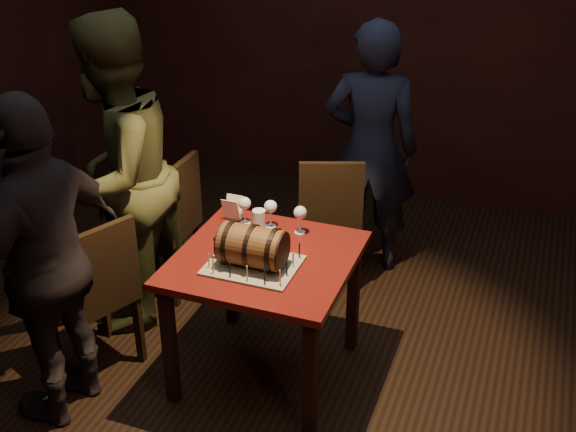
{
  "coord_description": "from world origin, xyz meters",
  "views": [
    {
      "loc": [
        1.15,
        -3.01,
        2.64
      ],
      "look_at": [
        0.01,
        0.05,
        0.95
      ],
      "focal_mm": 45.0,
      "sensor_mm": 36.0,
      "label": 1
    }
  ],
  "objects": [
    {
      "name": "wine_glass_mid",
      "position": [
        -0.17,
        0.26,
        0.87
      ],
      "size": [
        0.07,
        0.07,
        0.16
      ],
      "color": "silver",
      "rests_on": "pub_table"
    },
    {
      "name": "chair_left_front",
      "position": [
        -0.94,
        -0.33,
        0.52
      ],
      "size": [
        0.52,
        0.52,
        0.93
      ],
      "color": "black",
      "rests_on": "ground"
    },
    {
      "name": "chair_back",
      "position": [
        -0.04,
        0.93,
        0.52
      ],
      "size": [
        0.51,
        0.51,
        0.93
      ],
      "color": "black",
      "rests_on": "ground"
    },
    {
      "name": "birthday_candles",
      "position": [
        -0.1,
        -0.16,
        0.8
      ],
      "size": [
        0.4,
        0.3,
        0.09
      ],
      "color": "#E9D38B",
      "rests_on": "cake_board"
    },
    {
      "name": "menu_card",
      "position": [
        -0.41,
        0.27,
        0.81
      ],
      "size": [
        0.1,
        0.05,
        0.13
      ],
      "primitive_type": null,
      "color": "white",
      "rests_on": "pub_table"
    },
    {
      "name": "pint_of_ale",
      "position": [
        -0.2,
        0.15,
        0.82
      ],
      "size": [
        0.07,
        0.07,
        0.15
      ],
      "color": "silver",
      "rests_on": "pub_table"
    },
    {
      "name": "wine_glass_left",
      "position": [
        -0.32,
        0.25,
        0.87
      ],
      "size": [
        0.07,
        0.07,
        0.16
      ],
      "color": "silver",
      "rests_on": "pub_table"
    },
    {
      "name": "wine_glass_right",
      "position": [
        0.0,
        0.25,
        0.87
      ],
      "size": [
        0.07,
        0.07,
        0.16
      ],
      "color": "silver",
      "rests_on": "pub_table"
    },
    {
      "name": "person_back",
      "position": [
        0.12,
        1.3,
        0.86
      ],
      "size": [
        0.68,
        0.51,
        1.71
      ],
      "primitive_type": "imported",
      "rotation": [
        0.0,
        0.0,
        3.31
      ],
      "color": "black",
      "rests_on": "ground"
    },
    {
      "name": "person_left_rear",
      "position": [
        -1.1,
        0.18,
        0.94
      ],
      "size": [
        0.78,
        0.96,
        1.88
      ],
      "primitive_type": "imported",
      "rotation": [
        0.0,
        0.0,
        -1.65
      ],
      "color": "#414221",
      "rests_on": "ground"
    },
    {
      "name": "person_left_front",
      "position": [
        -0.96,
        -0.65,
        0.85
      ],
      "size": [
        0.5,
        1.03,
        1.71
      ],
      "primitive_type": "imported",
      "rotation": [
        0.0,
        0.0,
        -1.65
      ],
      "color": "black",
      "rests_on": "ground"
    },
    {
      "name": "room_shell",
      "position": [
        0.0,
        0.0,
        1.4
      ],
      "size": [
        5.04,
        5.04,
        2.8
      ],
      "color": "black",
      "rests_on": "ground"
    },
    {
      "name": "barrel_cake",
      "position": [
        -0.1,
        -0.16,
        0.87
      ],
      "size": [
        0.38,
        0.22,
        0.22
      ],
      "color": "brown",
      "rests_on": "cake_board"
    },
    {
      "name": "cake_board",
      "position": [
        -0.1,
        -0.16,
        0.76
      ],
      "size": [
        0.45,
        0.35,
        0.01
      ],
      "primitive_type": "cube",
      "color": "gray",
      "rests_on": "pub_table"
    },
    {
      "name": "pub_table",
      "position": [
        -0.08,
        -0.05,
        0.64
      ],
      "size": [
        0.9,
        0.9,
        0.75
      ],
      "color": "#4A0D0C",
      "rests_on": "ground"
    },
    {
      "name": "chair_left_rear",
      "position": [
        -0.96,
        0.52,
        0.52
      ],
      "size": [
        0.4,
        0.4,
        0.93
      ],
      "color": "black",
      "rests_on": "ground"
    }
  ]
}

